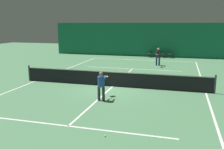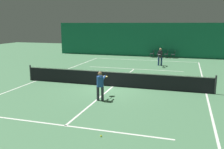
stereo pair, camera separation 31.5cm
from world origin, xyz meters
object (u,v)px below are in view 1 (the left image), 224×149
object	(u,v)px
player_far	(158,55)
courtside_chair_2	(164,54)
tennis_net	(113,78)
player_near	(101,84)
tennis_ball	(105,136)
courtside_chair_1	(157,53)
courtside_chair_3	(171,54)
courtside_chair_0	(150,53)

from	to	relation	value
player_far	courtside_chair_2	world-z (taller)	player_far
tennis_net	player_near	size ratio (longest dim) A/B	7.93
courtside_chair_2	tennis_net	bearing A→B (deg)	-8.20
player_far	tennis_ball	bearing A→B (deg)	-1.23
tennis_net	player_near	world-z (taller)	player_near
courtside_chair_1	courtside_chair_3	distance (m)	1.58
courtside_chair_2	courtside_chair_1	bearing A→B (deg)	-90.00
player_far	tennis_ball	distance (m)	15.71
courtside_chair_1	player_far	bearing A→B (deg)	6.64
tennis_ball	player_far	bearing A→B (deg)	88.89
player_near	courtside_chair_0	world-z (taller)	player_near
courtside_chair_1	courtside_chair_2	size ratio (longest dim) A/B	1.00
player_near	player_far	size ratio (longest dim) A/B	0.92
tennis_net	player_far	xyz separation A→B (m)	(1.94, 8.78, 0.45)
courtside_chair_1	courtside_chair_3	bearing A→B (deg)	90.00
courtside_chair_0	courtside_chair_3	world-z (taller)	same
tennis_ball	courtside_chair_3	bearing A→B (deg)	86.70
courtside_chair_1	courtside_chair_2	xyz separation A→B (m)	(0.79, 0.00, 0.00)
player_near	tennis_ball	size ratio (longest dim) A/B	22.92
player_far	courtside_chair_1	bearing A→B (deg)	-173.48
player_far	courtside_chair_0	distance (m)	5.85
courtside_chair_1	courtside_chair_2	bearing A→B (deg)	90.00
courtside_chair_0	courtside_chair_2	distance (m)	1.58
player_far	tennis_ball	world-z (taller)	player_far
courtside_chair_0	courtside_chair_1	distance (m)	0.79
courtside_chair_3	tennis_net	bearing A→B (deg)	-11.25
courtside_chair_0	courtside_chair_2	xyz separation A→B (m)	(1.58, 0.00, 0.00)
player_near	courtside_chair_2	size ratio (longest dim) A/B	1.80
tennis_net	player_far	bearing A→B (deg)	77.52
tennis_net	courtside_chair_0	distance (m)	14.43
courtside_chair_2	player_near	bearing A→B (deg)	-6.12
courtside_chair_2	courtside_chair_3	distance (m)	0.79
courtside_chair_3	player_far	bearing A→B (deg)	-9.32
courtside_chair_0	courtside_chair_1	world-z (taller)	same
tennis_net	courtside_chair_2	world-z (taller)	tennis_net
tennis_net	courtside_chair_3	xyz separation A→B (m)	(2.87, 14.42, -0.03)
courtside_chair_0	tennis_ball	distance (m)	21.36
courtside_chair_0	courtside_chair_1	bearing A→B (deg)	90.00
courtside_chair_0	courtside_chair_1	xyz separation A→B (m)	(0.79, 0.00, 0.00)
player_near	courtside_chair_1	world-z (taller)	player_near
player_far	courtside_chair_1	world-z (taller)	player_far
tennis_net	courtside_chair_3	distance (m)	14.71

